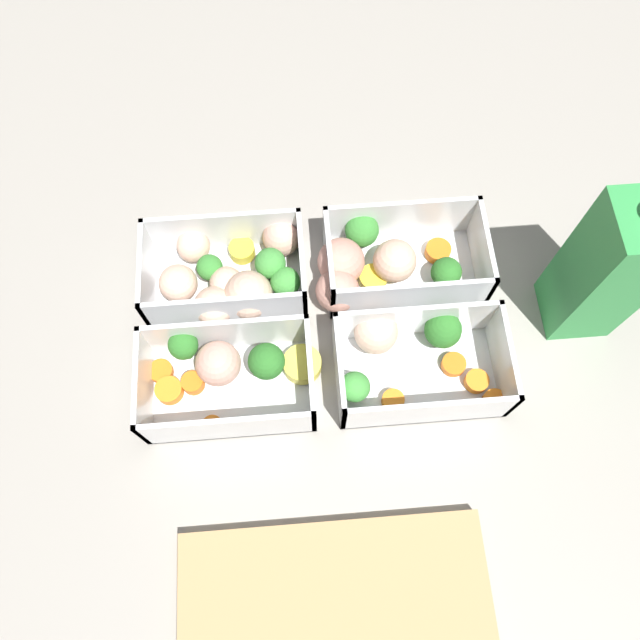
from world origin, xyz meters
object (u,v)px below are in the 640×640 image
at_px(container_far_left, 411,358).
at_px(juice_carton, 607,270).
at_px(container_near_right, 232,276).
at_px(container_far_right, 229,373).
at_px(container_near_left, 380,264).

xyz_separation_m(container_far_left, juice_carton, (-0.18, -0.05, 0.07)).
bearing_deg(container_near_right, container_far_right, 87.03).
relative_size(container_far_right, juice_carton, 0.93).
bearing_deg(juice_carton, container_far_right, 7.98).
distance_m(container_near_right, juice_carton, 0.38).
height_order(container_near_left, container_far_left, same).
bearing_deg(container_near_right, container_near_left, -179.37).
bearing_deg(container_near_left, container_far_right, 33.70).
distance_m(container_far_left, container_far_right, 0.19).
bearing_deg(juice_carton, container_near_left, -16.01).
height_order(container_far_left, juice_carton, juice_carton).
bearing_deg(container_far_right, container_far_left, -179.34).
bearing_deg(container_far_right, juice_carton, -172.02).
height_order(container_far_right, juice_carton, juice_carton).
distance_m(container_near_left, juice_carton, 0.22).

